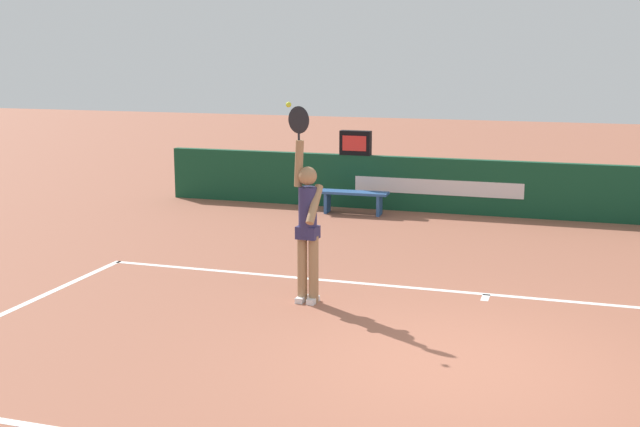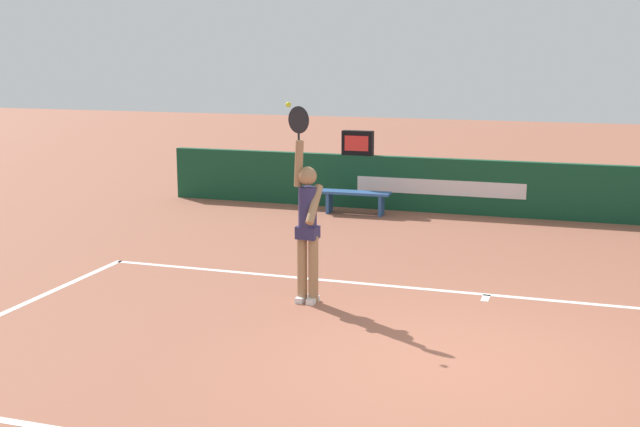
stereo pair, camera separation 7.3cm
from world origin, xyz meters
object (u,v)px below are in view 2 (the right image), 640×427
tennis_player (307,222)px  courtside_bench_near (355,197)px  tennis_ball (288,105)px  speed_display (358,143)px

tennis_player → courtside_bench_near: tennis_player is taller
tennis_ball → speed_display: bearing=98.0°
tennis_ball → tennis_player: bearing=52.7°
speed_display → tennis_ball: 6.75m
courtside_bench_near → tennis_player: bearing=-80.5°
speed_display → tennis_ball: tennis_ball is taller
courtside_bench_near → tennis_ball: bearing=-82.4°
tennis_player → tennis_ball: 1.51m
speed_display → tennis_player: (1.09, -6.37, -0.28)m
speed_display → tennis_player: bearing=-80.3°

